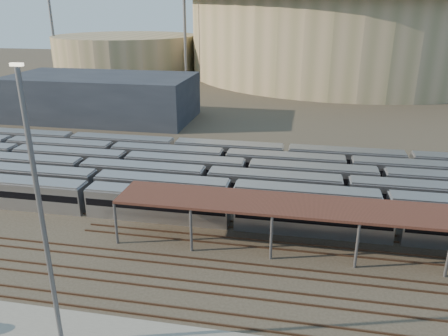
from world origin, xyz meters
The scene contains 11 objects.
ground centered at (0.00, 0.00, 0.00)m, with size 420.00×420.00×0.00m, color #383026.
subway_trains centered at (-0.03, 18.50, 1.80)m, with size 125.61×23.90×3.60m.
inspection_shed centered at (22.00, 4.00, 4.98)m, with size 60.30×6.00×5.30m.
empty_tracks centered at (0.00, -5.00, 0.09)m, with size 170.00×9.62×0.18m.
stadium centered at (25.00, 140.00, 16.47)m, with size 124.00×124.00×32.50m.
secondary_arena centered at (-60.00, 130.00, 7.00)m, with size 56.00×56.00×14.00m, color #9C896A.
service_building centered at (-35.00, 55.00, 5.00)m, with size 42.00×20.00×10.00m, color #1E232D.
floodlight_0 centered at (-30.00, 110.00, 20.65)m, with size 4.00×1.00×38.40m.
floodlight_1 centered at (-85.00, 120.00, 20.65)m, with size 4.00×1.00×38.40m.
floodlight_3 centered at (-10.00, 160.00, 20.65)m, with size 4.00×1.00×38.40m.
yard_light_pole centered at (-5.88, -14.16, 11.05)m, with size 0.81×0.36×21.54m.
Camera 1 is at (11.78, -38.62, 25.07)m, focal length 35.00 mm.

